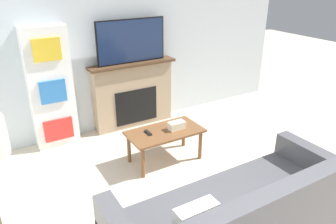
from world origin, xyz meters
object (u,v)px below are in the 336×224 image
tv (131,41)px  bookshelf (51,89)px  coffee_table (165,135)px  fireplace (133,94)px  couch (239,220)px

tv → bookshelf: bearing=-179.9°
coffee_table → bookshelf: 1.71m
fireplace → tv: bearing=-90.0°
coffee_table → bookshelf: size_ratio=0.57×
fireplace → bookshelf: bookshelf is taller
tv → coffee_table: (-0.13, -1.21, -1.00)m
fireplace → couch: fireplace is taller
fireplace → coffee_table: size_ratio=1.42×
coffee_table → bookshelf: bookshelf is taller
fireplace → tv: 0.85m
tv → couch: tv is taller
coffee_table → bookshelf: bearing=132.8°
coffee_table → couch: bearing=-95.6°
couch → bookshelf: (-0.96, 2.82, 0.58)m
fireplace → coffee_table: bearing=-96.0°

